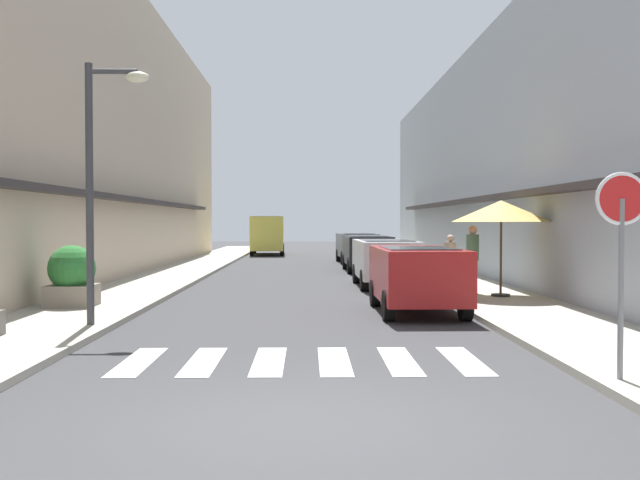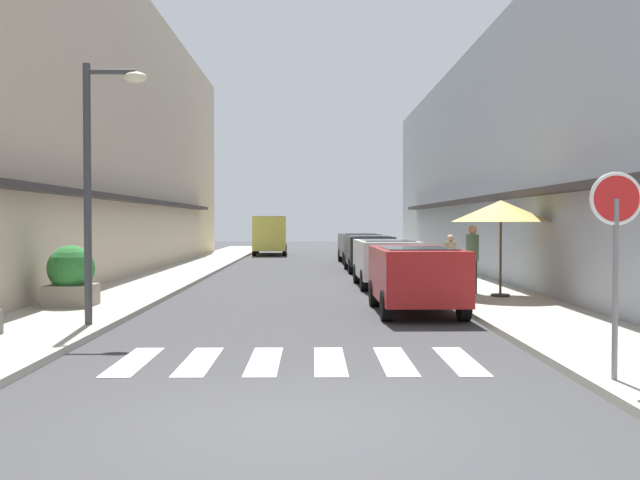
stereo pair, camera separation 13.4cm
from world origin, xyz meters
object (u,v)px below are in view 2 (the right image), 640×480
Objects in this scene: parked_car_near at (416,272)px; street_lamp at (98,164)px; round_street_sign at (616,221)px; parked_car_mid at (386,258)px; cafe_umbrella at (501,211)px; parked_car_far at (368,249)px; delivery_van at (270,232)px; pedestrian_walking_far at (472,257)px; parked_car_distant at (359,244)px; planter_midblock at (71,276)px; pedestrian_walking_near at (450,261)px.

street_lamp is (-6.28, -2.49, 2.20)m from parked_car_near.
round_street_sign is 9.10m from street_lamp.
cafe_umbrella reaches higher than parked_car_mid.
parked_car_far is 0.77× the size of delivery_van.
parked_car_mid is 0.77× the size of delivery_van.
cafe_umbrella reaches higher than parked_car_far.
round_street_sign is 9.81m from cafe_umbrella.
pedestrian_walking_far is (1.98, -10.19, 0.16)m from parked_car_far.
round_street_sign reaches higher than parked_car_distant.
planter_midblock is (-1.51, 2.96, -2.33)m from street_lamp.
cafe_umbrella is 1.55m from pedestrian_walking_far.
street_lamp reaches higher than cafe_umbrella.
round_street_sign is at bearing -79.36° from parked_car_near.
parked_car_near is at bearing -80.29° from delivery_van.
planter_midblock is at bearing -169.17° from cafe_umbrella.
planter_midblock is (-10.32, -1.97, -1.51)m from cafe_umbrella.
parked_car_mid is 0.87× the size of street_lamp.
parked_car_distant is at bearing 74.04° from street_lamp.
street_lamp reaches higher than planter_midblock.
planter_midblock is 0.90× the size of pedestrian_walking_near.
parked_car_mid is 1.03× the size of parked_car_distant.
parked_car_mid is 1.00× the size of parked_car_far.
parked_car_far is 11.36m from cafe_umbrella.
parked_car_near is 0.82× the size of street_lamp.
street_lamp is at bearing -92.56° from pedestrian_walking_far.
parked_car_distant is 1.62× the size of round_street_sign.
delivery_van is at bearing 105.85° from cafe_umbrella.
planter_midblock is at bearing 117.01° from street_lamp.
parked_car_distant is at bearing 90.00° from parked_car_near.
round_street_sign is 12.07m from planter_midblock.
parked_car_mid is 2.32× the size of pedestrian_walking_far.
pedestrian_walking_far reaches higher than parked_car_far.
pedestrian_walking_near is at bearing 69.71° from parked_car_near.
street_lamp reaches higher than parked_car_far.
street_lamp is 10.67m from pedestrian_walking_near.
delivery_van reaches higher than pedestrian_walking_far.
planter_midblock is (-7.79, 0.47, -0.13)m from parked_car_near.
delivery_van is (-4.89, 28.60, 0.49)m from parked_car_near.
parked_car_far is at bearing 68.47° from street_lamp.
street_lamp is at bearing -111.53° from parked_car_far.
pedestrian_walking_far reaches higher than parked_car_distant.
parked_car_mid is at bearing 122.39° from cafe_umbrella.
pedestrian_walking_far is at bearing -74.83° from delivery_van.
street_lamp is (-7.65, 4.80, 1.07)m from round_street_sign.
parked_car_near is 7.11m from street_lamp.
parked_car_far is 1.67× the size of round_street_sign.
cafe_umbrella is 1.82× the size of planter_midblock.
planter_midblock is at bearing -142.56° from parked_car_mid.
parked_car_mid is at bearing -77.55° from delivery_van.
cafe_umbrella is at bearing 10.83° from planter_midblock.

